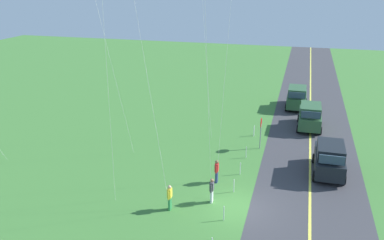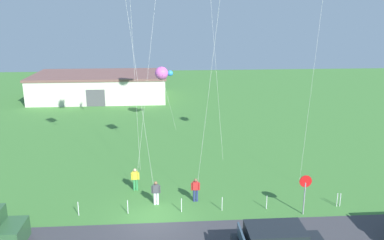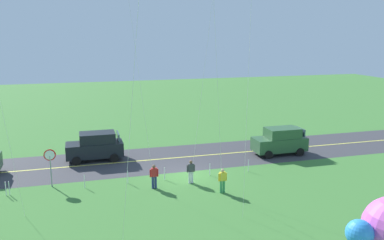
{
  "view_description": "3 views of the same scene",
  "coord_description": "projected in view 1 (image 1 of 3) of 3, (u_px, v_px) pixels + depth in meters",
  "views": [
    {
      "loc": [
        -21.03,
        -2.82,
        13.06
      ],
      "look_at": [
        0.39,
        3.1,
        5.11
      ],
      "focal_mm": 38.01,
      "sensor_mm": 36.0,
      "label": 1
    },
    {
      "loc": [
        0.8,
        -21.14,
        12.04
      ],
      "look_at": [
        2.5,
        2.58,
        5.37
      ],
      "focal_mm": 36.72,
      "sensor_mm": 36.0,
      "label": 2
    },
    {
      "loc": [
        7.12,
        26.6,
        9.88
      ],
      "look_at": [
        0.45,
        3.16,
        4.66
      ],
      "focal_mm": 37.79,
      "sensor_mm": 36.0,
      "label": 3
    }
  ],
  "objects": [
    {
      "name": "car_parked_east_near",
      "position": [
        310.0,
        116.0,
        36.37
      ],
      "size": [
        4.4,
        2.12,
        2.24
      ],
      "color": "#2D5633",
      "rests_on": "ground"
    },
    {
      "name": "fence_post_4",
      "position": [
        246.0,
        152.0,
        30.62
      ],
      "size": [
        0.05,
        0.05,
        0.9
      ],
      "primitive_type": "cylinder",
      "color": "silver",
      "rests_on": "ground"
    },
    {
      "name": "fence_post_6",
      "position": [
        254.0,
        130.0,
        34.93
      ],
      "size": [
        0.05,
        0.05,
        0.9
      ],
      "primitive_type": "cylinder",
      "color": "silver",
      "rests_on": "ground"
    },
    {
      "name": "person_adult_companion",
      "position": [
        170.0,
        197.0,
        23.7
      ],
      "size": [
        0.58,
        0.22,
        1.6
      ],
      "rotation": [
        0.0,
        0.0,
        4.91
      ],
      "color": "#338C4C",
      "rests_on": "ground"
    },
    {
      "name": "fence_post_3",
      "position": [
        240.0,
        168.0,
        28.07
      ],
      "size": [
        0.05,
        0.05,
        0.9
      ],
      "primitive_type": "cylinder",
      "color": "silver",
      "rests_on": "ground"
    },
    {
      "name": "person_child_watcher",
      "position": [
        212.0,
        190.0,
        24.48
      ],
      "size": [
        0.58,
        0.22,
        1.6
      ],
      "rotation": [
        0.0,
        0.0,
        5.63
      ],
      "color": "silver",
      "rests_on": "ground"
    },
    {
      "name": "person_adult_near",
      "position": [
        217.0,
        171.0,
        26.86
      ],
      "size": [
        0.58,
        0.22,
        1.6
      ],
      "rotation": [
        0.0,
        0.0,
        4.67
      ],
      "color": "navy",
      "rests_on": "ground"
    },
    {
      "name": "stop_sign",
      "position": [
        261.0,
        127.0,
        31.85
      ],
      "size": [
        0.76,
        0.08,
        2.56
      ],
      "color": "gray",
      "rests_on": "ground"
    },
    {
      "name": "road_centre_stripe",
      "position": [
        310.0,
        217.0,
        23.19
      ],
      "size": [
        120.0,
        0.16,
        0.0
      ],
      "primitive_type": "cube",
      "color": "#E5E04C",
      "rests_on": "asphalt_road"
    },
    {
      "name": "fence_post_5",
      "position": [
        254.0,
        131.0,
        34.74
      ],
      "size": [
        0.05,
        0.05,
        0.9
      ],
      "primitive_type": "cylinder",
      "color": "silver",
      "rests_on": "ground"
    },
    {
      "name": "asphalt_road",
      "position": [
        310.0,
        217.0,
        23.19
      ],
      "size": [
        120.0,
        7.0,
        0.0
      ],
      "primitive_type": "cube",
      "color": "#38383D",
      "rests_on": "ground"
    },
    {
      "name": "car_parked_east_far",
      "position": [
        297.0,
        97.0,
        42.0
      ],
      "size": [
        4.4,
        2.12,
        2.24
      ],
      "color": "#2D5633",
      "rests_on": "ground"
    },
    {
      "name": "ground_plane",
      "position": [
        240.0,
        208.0,
        24.21
      ],
      "size": [
        120.0,
        120.0,
        0.1
      ],
      "primitive_type": "cube",
      "color": "#3D7533"
    },
    {
      "name": "fence_post_2",
      "position": [
        234.0,
        186.0,
        25.77
      ],
      "size": [
        0.05,
        0.05,
        0.9
      ],
      "primitive_type": "cylinder",
      "color": "silver",
      "rests_on": "ground"
    },
    {
      "name": "fence_post_1",
      "position": [
        224.0,
        213.0,
        22.79
      ],
      "size": [
        0.05,
        0.05,
        0.9
      ],
      "primitive_type": "cylinder",
      "color": "silver",
      "rests_on": "ground"
    },
    {
      "name": "car_suv_foreground",
      "position": [
        329.0,
        158.0,
        27.98
      ],
      "size": [
        4.4,
        2.12,
        2.24
      ],
      "color": "black",
      "rests_on": "ground"
    }
  ]
}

